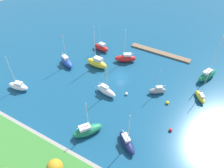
{
  "coord_description": "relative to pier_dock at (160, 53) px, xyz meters",
  "views": [
    {
      "loc": [
        -21.91,
        44.23,
        42.62
      ],
      "look_at": [
        0.0,
        5.51,
        1.5
      ],
      "focal_mm": 34.37,
      "sensor_mm": 36.0,
      "label": 1
    }
  ],
  "objects": [
    {
      "name": "mooring_buoy_red",
      "position": [
        -13.37,
        29.28,
        0.14
      ],
      "size": [
        0.81,
        0.81,
        0.81
      ],
      "primitive_type": "sphere",
      "color": "red",
      "rests_on": "water"
    },
    {
      "name": "sailboat_red_outer_mooring",
      "position": [
        18.73,
        8.44,
        0.98
      ],
      "size": [
        6.29,
        2.73,
        9.34
      ],
      "rotation": [
        0.0,
        0.0,
        6.17
      ],
      "color": "red",
      "rests_on": "water"
    },
    {
      "name": "sailboat_green_inner_mooring",
      "position": [
        3.31,
        39.5,
        0.96
      ],
      "size": [
        6.28,
        7.31,
        10.32
      ],
      "rotation": [
        0.0,
        0.0,
        4.09
      ],
      "color": "#19724C",
      "rests_on": "water"
    },
    {
      "name": "sailboat_navy_far_north",
      "position": [
        -6.02,
        37.75,
        0.81
      ],
      "size": [
        6.26,
        5.36,
        10.78
      ],
      "rotation": [
        0.0,
        0.0,
        2.5
      ],
      "color": "#141E4C",
      "rests_on": "water"
    },
    {
      "name": "mooring_buoy_yellow",
      "position": [
        -9.87,
        21.33,
        0.18
      ],
      "size": [
        0.89,
        0.89,
        0.89
      ],
      "primitive_type": "sphere",
      "color": "yellow",
      "rests_on": "water"
    },
    {
      "name": "sailboat_yellow_along_channel",
      "position": [
        15.04,
        16.95,
        1.21
      ],
      "size": [
        7.36,
        2.76,
        13.81
      ],
      "rotation": [
        0.0,
        0.0,
        6.26
      ],
      "color": "yellow",
      "rests_on": "water"
    },
    {
      "name": "breakwater",
      "position": [
        5.96,
        47.01,
        0.28
      ],
      "size": [
        71.3,
        3.15,
        1.1
      ],
      "primitive_type": "cube",
      "color": "gray",
      "rests_on": "ground"
    },
    {
      "name": "sailboat_red_mid_basin",
      "position": [
        8.32,
        10.09,
        1.06
      ],
      "size": [
        7.16,
        5.38,
        11.58
      ],
      "rotation": [
        0.0,
        0.0,
        0.52
      ],
      "color": "red",
      "rests_on": "water"
    },
    {
      "name": "sailboat_blue_lone_north",
      "position": [
        24.01,
        20.99,
        0.99
      ],
      "size": [
        6.87,
        4.73,
        11.34
      ],
      "rotation": [
        0.0,
        0.0,
        2.71
      ],
      "color": "#2347B2",
      "rests_on": "water"
    },
    {
      "name": "water",
      "position": [
        5.96,
        17.75,
        -0.27
      ],
      "size": [
        160.0,
        160.0,
        0.0
      ],
      "primitive_type": "plane",
      "color": "navy",
      "rests_on": "ground"
    },
    {
      "name": "sailboat_white_off_beacon",
      "position": [
        6.19,
        26.2,
        0.97
      ],
      "size": [
        6.74,
        2.94,
        9.48
      ],
      "rotation": [
        0.0,
        0.0,
        2.97
      ],
      "color": "white",
      "rests_on": "water"
    },
    {
      "name": "sailboat_yellow_by_breakwater",
      "position": [
        -16.95,
        15.32,
        0.63
      ],
      "size": [
        4.06,
        4.73,
        8.43
      ],
      "rotation": [
        0.0,
        0.0,
        5.36
      ],
      "color": "yellow",
      "rests_on": "water"
    },
    {
      "name": "sailboat_green_lone_south",
      "position": [
        -16.72,
        5.81,
        1.21
      ],
      "size": [
        5.29,
        8.13,
        14.42
      ],
      "rotation": [
        0.0,
        0.0,
        4.3
      ],
      "color": "#19724C",
      "rests_on": "water"
    },
    {
      "name": "park_tree_east",
      "position": [
        2.44,
        50.99,
        4.12
      ],
      "size": [
        3.1,
        3.1,
        4.72
      ],
      "color": "brown",
      "rests_on": "shoreline_park"
    },
    {
      "name": "pier_dock",
      "position": [
        0.0,
        0.0,
        0.0
      ],
      "size": [
        21.01,
        2.16,
        0.53
      ],
      "primitive_type": "cube",
      "color": "brown",
      "rests_on": "ground"
    },
    {
      "name": "sailboat_white_center_basin",
      "position": [
        28.77,
        36.75,
        0.89
      ],
      "size": [
        6.42,
        3.33,
        11.42
      ],
      "rotation": [
        0.0,
        0.0,
        0.19
      ],
      "color": "white",
      "rests_on": "water"
    },
    {
      "name": "mooring_buoy_white",
      "position": [
        1.1,
        23.72,
        0.15
      ],
      "size": [
        0.83,
        0.83,
        0.83
      ],
      "primitive_type": "sphere",
      "color": "white",
      "rests_on": "water"
    },
    {
      "name": "sailboat_gray_east_end",
      "position": [
        -6.06,
        18.94,
        0.8
      ],
      "size": [
        4.89,
        4.04,
        8.58
      ],
      "rotation": [
        0.0,
        0.0,
        0.61
      ],
      "color": "gray",
      "rests_on": "water"
    }
  ]
}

